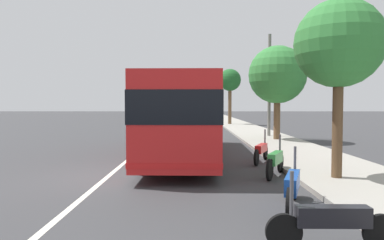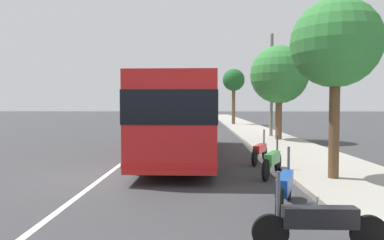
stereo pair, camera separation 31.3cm
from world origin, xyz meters
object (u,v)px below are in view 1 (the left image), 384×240
(car_far_distant, at_px, (159,115))
(car_oncoming, at_px, (190,116))
(car_behind_bus, at_px, (192,120))
(coach_bus, at_px, (184,115))
(car_ahead_same_lane, at_px, (156,116))
(motorcycle_nearest_curb, at_px, (332,222))
(motorcycle_mid_row, at_px, (292,187))
(motorcycle_by_tree, at_px, (276,161))
(roadside_tree_mid_block, at_px, (277,75))
(roadside_tree_near_camera, at_px, (339,45))
(motorcycle_angled, at_px, (261,151))
(roadside_tree_far_block, at_px, (230,81))
(utility_pole, at_px, (269,86))

(car_far_distant, xyz_separation_m, car_oncoming, (-5.48, -4.91, -0.07))
(car_behind_bus, bearing_deg, car_oncoming, 2.22)
(coach_bus, distance_m, car_ahead_same_lane, 31.55)
(motorcycle_nearest_curb, relative_size, motorcycle_mid_row, 0.93)
(motorcycle_mid_row, relative_size, car_oncoming, 0.55)
(coach_bus, bearing_deg, motorcycle_by_tree, -143.26)
(roadside_tree_mid_block, bearing_deg, roadside_tree_near_camera, 175.04)
(motorcycle_nearest_curb, xyz_separation_m, car_behind_bus, (29.64, 2.30, 0.24))
(car_far_distant, bearing_deg, car_oncoming, 43.08)
(motorcycle_angled, bearing_deg, roadside_tree_near_camera, -132.86)
(motorcycle_mid_row, distance_m, car_oncoming, 40.59)
(roadside_tree_far_block, xyz_separation_m, utility_pole, (-14.72, -1.13, -1.38))
(motorcycle_angled, xyz_separation_m, utility_pole, (10.13, -2.51, 3.06))
(motorcycle_angled, height_order, car_ahead_same_lane, car_ahead_same_lane)
(motorcycle_angled, height_order, car_behind_bus, car_behind_bus)
(motorcycle_by_tree, bearing_deg, motorcycle_angled, 24.71)
(motorcycle_nearest_curb, bearing_deg, motorcycle_by_tree, -94.10)
(motorcycle_by_tree, distance_m, motorcycle_angled, 2.59)
(car_ahead_same_lane, height_order, roadside_tree_mid_block, roadside_tree_mid_block)
(coach_bus, bearing_deg, roadside_tree_near_camera, -136.61)
(car_ahead_same_lane, bearing_deg, car_oncoming, 111.45)
(motorcycle_angled, bearing_deg, car_ahead_same_lane, 36.49)
(motorcycle_nearest_curb, height_order, motorcycle_mid_row, motorcycle_mid_row)
(roadside_tree_mid_block, bearing_deg, motorcycle_angled, 162.30)
(motorcycle_by_tree, height_order, car_ahead_same_lane, car_ahead_same_lane)
(motorcycle_angled, distance_m, utility_pole, 10.87)
(car_ahead_same_lane, height_order, car_far_distant, car_far_distant)
(car_ahead_same_lane, bearing_deg, car_far_distant, -176.06)
(motorcycle_nearest_curb, height_order, car_far_distant, car_far_distant)
(coach_bus, bearing_deg, roadside_tree_mid_block, -40.74)
(car_oncoming, bearing_deg, motorcycle_by_tree, -171.67)
(roadside_tree_near_camera, xyz_separation_m, roadside_tree_far_block, (28.28, 0.13, 0.92))
(motorcycle_angled, relative_size, roadside_tree_far_block, 0.33)
(coach_bus, relative_size, roadside_tree_far_block, 1.88)
(car_ahead_same_lane, height_order, utility_pole, utility_pole)
(coach_bus, height_order, roadside_tree_near_camera, roadside_tree_near_camera)
(car_ahead_same_lane, distance_m, roadside_tree_near_camera, 37.51)
(utility_pole, bearing_deg, roadside_tree_far_block, 4.38)
(motorcycle_by_tree, distance_m, car_oncoming, 37.18)
(roadside_tree_mid_block, bearing_deg, car_behind_bus, 21.27)
(car_oncoming, height_order, utility_pole, utility_pole)
(car_oncoming, xyz_separation_m, roadside_tree_far_block, (-9.62, -4.48, 4.24))
(motorcycle_by_tree, relative_size, roadside_tree_far_block, 0.31)
(utility_pole, bearing_deg, coach_bus, 146.82)
(car_oncoming, bearing_deg, roadside_tree_mid_block, -164.51)
(motorcycle_angled, xyz_separation_m, car_behind_bus, (21.47, 2.82, 0.23))
(roadside_tree_near_camera, height_order, roadside_tree_far_block, roadside_tree_far_block)
(coach_bus, height_order, car_ahead_same_lane, coach_bus)
(coach_bus, height_order, motorcycle_mid_row, coach_bus)
(motorcycle_by_tree, bearing_deg, roadside_tree_near_camera, -92.15)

